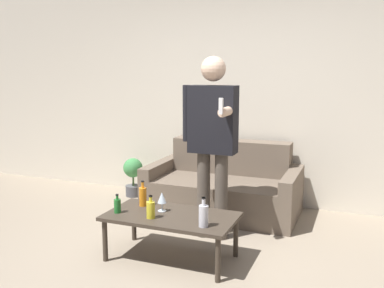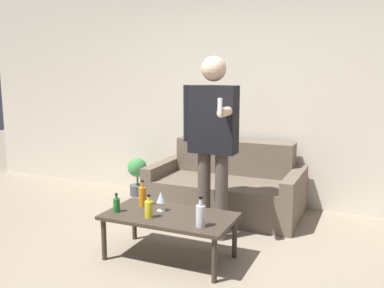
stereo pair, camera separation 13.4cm
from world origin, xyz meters
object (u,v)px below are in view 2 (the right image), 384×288
Objects in this scene: coffee_table at (170,219)px; bottle_orange at (143,195)px; couch at (227,188)px; person_standing_front at (213,134)px.

bottle_orange is at bearing 159.25° from coffee_table.
bottle_orange is (-0.38, -1.26, 0.21)m from couch.
couch is 1.10m from person_standing_front.
coffee_table is (-0.04, -1.39, 0.07)m from couch.
coffee_table is at bearing -105.41° from person_standing_front.
coffee_table is 0.39m from bottle_orange.
person_standing_front is at bearing 42.74° from bottle_orange.
person_standing_front is (0.50, 0.47, 0.54)m from bottle_orange.
bottle_orange reaches higher than coffee_table.
couch reaches higher than coffee_table.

